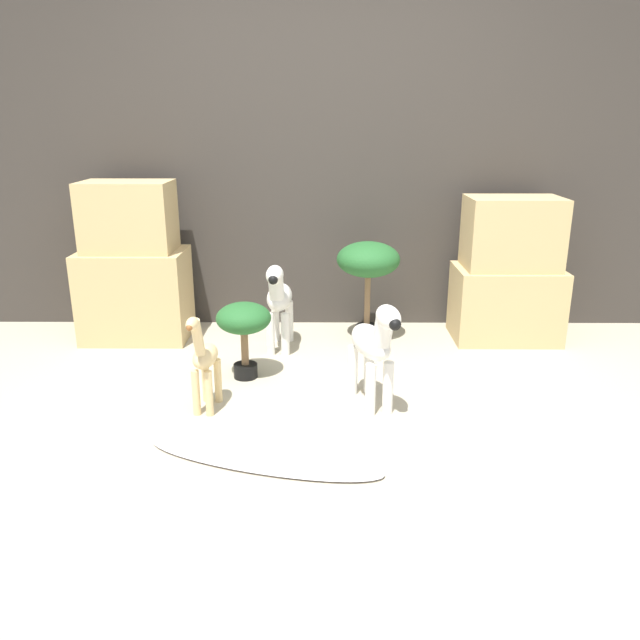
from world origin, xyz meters
The scene contains 10 objects.
ground_plane centered at (0.00, 0.00, 0.00)m, with size 14.00×14.00×0.00m, color #B2A88E.
wall_back centered at (0.00, 1.72, 1.10)m, with size 6.40×0.08×2.20m.
rock_pillar_left centered at (-1.27, 1.34, 0.49)m, with size 0.70×0.46×1.07m.
rock_pillar_right centered at (1.27, 1.34, 0.45)m, with size 0.70×0.46×0.97m.
zebra_right centered at (0.28, 0.25, 0.35)m, with size 0.28×0.53×0.61m.
zebra_left centered at (-0.27, 1.09, 0.35)m, with size 0.18×0.53×0.61m.
giraffe_figurine centered at (-0.59, 0.21, 0.28)m, with size 0.14×0.35×0.55m.
potted_palm_front centered at (-0.44, 0.64, 0.34)m, with size 0.32×0.32×0.45m.
potted_palm_back centered at (0.31, 1.27, 0.54)m, with size 0.42×0.42×0.69m.
surfboard centered at (-0.26, -0.28, 0.01)m, with size 1.14×0.57×0.07m.
Camera 1 is at (0.02, -2.75, 1.46)m, focal length 35.00 mm.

